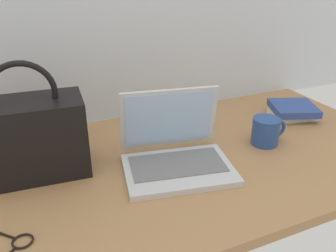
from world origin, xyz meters
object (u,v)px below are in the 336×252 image
coffee_mug (266,131)px  book_stack (293,110)px  laptop (175,151)px  eyeglasses (10,251)px  handbag (30,137)px  remote_control_near (192,119)px

coffee_mug → book_stack: (0.24, 0.13, -0.02)m
laptop → eyeglasses: 0.50m
book_stack → laptop: bearing=-166.8°
laptop → book_stack: (0.57, 0.13, -0.02)m
handbag → book_stack: handbag is taller
remote_control_near → eyeglasses: remote_control_near is taller
remote_control_near → handbag: size_ratio=0.50×
book_stack → remote_control_near: bearing=162.8°
laptop → eyeglasses: bearing=-159.3°
remote_control_near → coffee_mug: bearing=-60.5°
book_stack → eyeglasses: bearing=-163.4°
handbag → coffee_mug: bearing=-9.9°
coffee_mug → eyeglasses: 0.82m
coffee_mug → book_stack: coffee_mug is taller
coffee_mug → book_stack: size_ratio=0.61×
eyeglasses → handbag: size_ratio=0.42×
coffee_mug → laptop: bearing=179.9°
coffee_mug → handbag: size_ratio=0.38×
coffee_mug → remote_control_near: bearing=119.5°
coffee_mug → remote_control_near: coffee_mug is taller
remote_control_near → handbag: (-0.57, -0.13, 0.10)m
book_stack → coffee_mug: bearing=-150.6°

